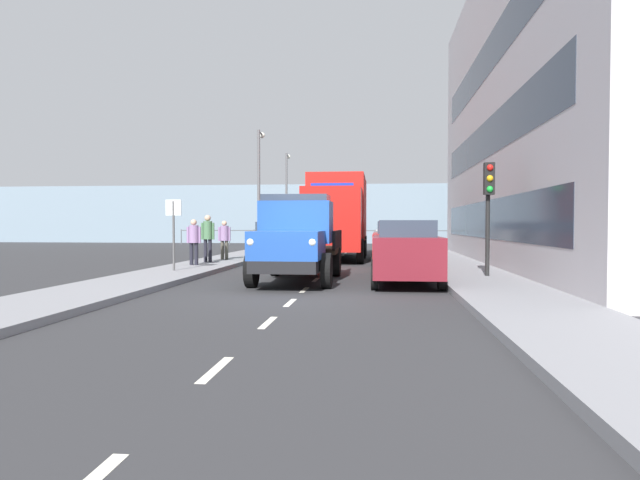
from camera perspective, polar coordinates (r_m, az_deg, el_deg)
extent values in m
plane|color=#2D2D30|center=(22.12, 1.42, -2.53)|extent=(80.00, 80.00, 0.00)
cube|color=gray|center=(22.22, 13.48, -2.36)|extent=(2.34, 41.88, 0.15)
cube|color=gray|center=(22.96, -10.25, -2.22)|extent=(2.34, 41.88, 0.15)
cube|color=silver|center=(6.31, -10.90, -13.20)|extent=(0.12, 1.10, 0.01)
cube|color=silver|center=(9.06, -5.49, -8.62)|extent=(0.12, 1.10, 0.01)
cube|color=silver|center=(11.26, -3.16, -6.59)|extent=(0.12, 1.10, 0.01)
cube|color=silver|center=(13.42, -1.64, -5.25)|extent=(0.12, 1.10, 0.01)
cube|color=silver|center=(15.82, -0.45, -4.19)|extent=(0.12, 1.10, 0.01)
cube|color=silver|center=(18.31, 0.44, -3.40)|extent=(0.12, 1.10, 0.01)
cube|color=silver|center=(20.74, 1.11, -2.80)|extent=(0.12, 1.10, 0.01)
cube|color=silver|center=(23.58, 1.71, -2.26)|extent=(0.12, 1.10, 0.01)
cube|color=silver|center=(25.78, 2.08, -1.92)|extent=(0.12, 1.10, 0.01)
cube|color=silver|center=(28.07, 2.41, -1.63)|extent=(0.12, 1.10, 0.01)
cube|color=silver|center=(30.56, 2.71, -1.36)|extent=(0.12, 1.10, 0.01)
cube|color=silver|center=(33.47, 3.00, -1.10)|extent=(0.12, 1.10, 0.01)
cube|color=silver|center=(36.13, 3.23, -0.90)|extent=(0.12, 1.10, 0.01)
cube|color=silver|center=(38.88, 3.43, -0.71)|extent=(0.12, 1.10, 0.01)
cube|color=#B7B2B7|center=(22.93, 26.97, 12.50)|extent=(7.87, 22.06, 12.00)
cube|color=#2D3847|center=(21.44, 17.02, 2.08)|extent=(0.08, 18.75, 1.40)
cube|color=#2D3847|center=(21.67, 17.08, 10.03)|extent=(0.08, 18.75, 1.40)
cube|color=#2D3847|center=(22.31, 17.15, 17.68)|extent=(0.08, 18.75, 1.40)
cube|color=gray|center=(45.96, 3.85, 2.76)|extent=(80.00, 0.80, 5.00)
cylinder|color=#4C5156|center=(44.06, 22.16, 0.22)|extent=(0.08, 0.08, 1.20)
cylinder|color=#4C5156|center=(43.55, 19.63, 0.23)|extent=(0.08, 0.08, 1.20)
cylinder|color=#4C5156|center=(43.12, 17.05, 0.24)|extent=(0.08, 0.08, 1.20)
cylinder|color=#4C5156|center=(42.79, 14.42, 0.25)|extent=(0.08, 0.08, 1.20)
cylinder|color=#4C5156|center=(42.54, 11.75, 0.26)|extent=(0.08, 0.08, 1.20)
cylinder|color=#4C5156|center=(42.39, 9.06, 0.27)|extent=(0.08, 0.08, 1.20)
cylinder|color=#4C5156|center=(42.33, 6.36, 0.28)|extent=(0.08, 0.08, 1.20)
cylinder|color=#4C5156|center=(42.37, 3.65, 0.29)|extent=(0.08, 0.08, 1.20)
cylinder|color=#4C5156|center=(42.50, 0.96, 0.30)|extent=(0.08, 0.08, 1.20)
cylinder|color=#4C5156|center=(42.73, -1.72, 0.30)|extent=(0.08, 0.08, 1.20)
cylinder|color=#4C5156|center=(43.04, -4.35, 0.31)|extent=(0.08, 0.08, 1.20)
cylinder|color=#4C5156|center=(43.45, -6.95, 0.31)|extent=(0.08, 0.08, 1.20)
cylinder|color=#4C5156|center=(43.94, -9.49, 0.32)|extent=(0.08, 0.08, 1.20)
cylinder|color=#4C5156|center=(44.52, -11.97, 0.32)|extent=(0.08, 0.08, 1.20)
cylinder|color=#4C5156|center=(45.18, -14.38, 0.33)|extent=(0.08, 0.08, 1.20)
cube|color=#4C5156|center=(42.36, 3.65, 0.99)|extent=(28.00, 0.08, 0.08)
cube|color=black|center=(15.44, -2.28, -2.12)|extent=(1.64, 5.60, 0.30)
cube|color=#1E479E|center=(13.59, -3.41, -0.53)|extent=(1.72, 1.90, 0.70)
cube|color=silver|center=(12.71, -4.08, -0.82)|extent=(1.16, 0.08, 0.56)
sphere|color=white|center=(12.59, -0.79, -0.24)|extent=(0.20, 0.20, 0.20)
sphere|color=white|center=(12.85, -7.31, -0.22)|extent=(0.20, 0.20, 0.20)
cube|color=#1E479E|center=(15.07, -2.47, 1.88)|extent=(1.93, 1.34, 1.15)
cube|color=#2D3847|center=(15.08, -2.47, 3.68)|extent=(1.78, 1.23, 0.56)
cube|color=#2D2319|center=(16.75, -1.61, -1.04)|extent=(2.10, 2.80, 0.16)
cube|color=black|center=(16.63, 1.83, 0.05)|extent=(0.08, 2.80, 0.56)
cube|color=black|center=(16.90, -5.00, 0.07)|extent=(0.08, 2.80, 0.56)
cylinder|color=black|center=(13.67, 0.71, -3.24)|extent=(0.24, 0.90, 0.90)
cylinder|color=black|center=(13.98, -7.21, -3.15)|extent=(0.24, 0.90, 0.90)
cylinder|color=black|center=(16.87, 1.73, -2.31)|extent=(0.24, 0.90, 0.90)
cylinder|color=black|center=(17.12, -4.73, -2.26)|extent=(0.24, 0.90, 0.90)
cube|color=red|center=(22.19, 1.29, 2.19)|extent=(2.40, 2.21, 2.60)
cube|color=#2D3847|center=(22.20, 1.29, 3.66)|extent=(2.20, 2.04, 0.80)
cube|color=#1933B2|center=(22.24, 1.30, 5.79)|extent=(1.75, 0.20, 0.16)
cube|color=red|center=(26.18, 2.02, 3.31)|extent=(2.50, 5.95, 3.00)
cube|color=black|center=(25.25, 1.87, -0.42)|extent=(2.00, 8.08, 0.36)
cylinder|color=black|center=(22.23, 4.26, -1.17)|extent=(0.28, 1.04, 1.04)
cylinder|color=black|center=(22.42, -1.62, -1.14)|extent=(0.28, 1.04, 1.04)
cylinder|color=black|center=(25.84, 4.52, -0.78)|extent=(0.28, 1.04, 1.04)
cylinder|color=black|center=(26.00, -0.56, -0.75)|extent=(0.28, 1.04, 1.04)
cylinder|color=black|center=(27.96, 4.64, -0.59)|extent=(0.28, 1.04, 1.04)
cylinder|color=black|center=(28.11, -0.06, -0.57)|extent=(0.28, 1.04, 1.04)
cube|color=maroon|center=(14.59, 8.99, -1.57)|extent=(1.71, 3.83, 1.00)
cube|color=#2D3847|center=(14.37, 9.04, 1.21)|extent=(1.40, 2.11, 0.42)
cylinder|color=black|center=(15.79, 5.81, -3.14)|extent=(0.18, 0.60, 0.60)
cylinder|color=black|center=(15.86, 11.70, -3.14)|extent=(0.18, 0.60, 0.60)
cylinder|color=black|center=(13.42, 5.77, -3.98)|extent=(0.18, 0.60, 0.60)
cylinder|color=black|center=(13.51, 12.69, -3.98)|extent=(0.18, 0.60, 0.60)
cube|color=#B21E1E|center=(19.28, 8.28, -0.79)|extent=(1.81, 4.56, 1.00)
cube|color=#2D3847|center=(19.07, 8.31, 1.32)|extent=(1.48, 2.51, 0.42)
cylinder|color=black|center=(20.71, 5.74, -1.99)|extent=(0.18, 0.60, 0.60)
cylinder|color=black|center=(20.77, 10.50, -2.00)|extent=(0.18, 0.60, 0.60)
cylinder|color=black|center=(17.89, 5.69, -2.57)|extent=(0.18, 0.60, 0.60)
cylinder|color=black|center=(17.96, 11.19, -2.58)|extent=(0.18, 0.60, 0.60)
cube|color=slate|center=(24.76, 7.79, -0.24)|extent=(1.82, 4.14, 1.00)
cube|color=#2D3847|center=(24.55, 7.81, 1.40)|extent=(1.49, 2.27, 0.42)
cylinder|color=black|center=(26.05, 5.80, -1.24)|extent=(0.18, 0.60, 0.60)
cylinder|color=black|center=(26.10, 9.60, -1.25)|extent=(0.18, 0.60, 0.60)
cylinder|color=black|center=(23.49, 5.77, -1.56)|extent=(0.18, 0.60, 0.60)
cylinder|color=black|center=(23.55, 9.98, -1.57)|extent=(0.18, 0.60, 0.60)
cube|color=white|center=(30.80, 7.46, 0.13)|extent=(1.68, 4.03, 1.00)
cube|color=#2D3847|center=(30.59, 7.47, 1.45)|extent=(1.38, 2.22, 0.42)
cylinder|color=black|center=(32.06, 5.97, -0.70)|extent=(0.18, 0.60, 0.60)
cylinder|color=black|center=(32.09, 8.82, -0.71)|extent=(0.18, 0.60, 0.60)
cylinder|color=black|center=(29.56, 5.96, -0.90)|extent=(0.18, 0.60, 0.60)
cylinder|color=black|center=(29.60, 9.06, -0.91)|extent=(0.18, 0.60, 0.60)
cube|color=#1E6670|center=(23.60, -4.49, -0.33)|extent=(1.89, 4.10, 1.00)
cube|color=#2D3847|center=(23.78, -4.40, 1.40)|extent=(1.55, 2.25, 0.42)
cylinder|color=black|center=(22.22, -2.81, -1.74)|extent=(0.18, 0.60, 0.60)
cylinder|color=black|center=(22.56, -7.32, -1.70)|extent=(0.18, 0.60, 0.60)
cylinder|color=black|center=(24.73, -1.90, -1.39)|extent=(0.18, 0.60, 0.60)
cylinder|color=black|center=(25.04, -5.97, -1.36)|extent=(0.18, 0.60, 0.60)
cube|color=black|center=(29.01, -2.50, 0.05)|extent=(1.88, 4.45, 1.00)
cube|color=#2D3847|center=(29.19, -2.44, 1.45)|extent=(1.54, 2.45, 0.42)
cylinder|color=black|center=(27.54, -1.09, -1.08)|extent=(0.18, 0.60, 0.60)
cylinder|color=black|center=(27.82, -4.74, -1.06)|extent=(0.18, 0.60, 0.60)
cylinder|color=black|center=(30.27, -0.44, -0.83)|extent=(0.18, 0.60, 0.60)
cylinder|color=black|center=(30.53, -3.77, -0.81)|extent=(0.18, 0.60, 0.60)
cube|color=#B7BABF|center=(34.59, -1.11, 0.31)|extent=(1.82, 4.16, 1.00)
cube|color=#2D3847|center=(34.77, -1.07, 1.49)|extent=(1.49, 2.29, 0.42)
cylinder|color=black|center=(33.22, 0.09, -0.61)|extent=(0.18, 0.60, 0.60)
cylinder|color=black|center=(33.45, -2.85, -0.59)|extent=(0.18, 0.60, 0.60)
cylinder|color=black|center=(35.79, 0.52, -0.44)|extent=(0.18, 0.60, 0.60)
cylinder|color=black|center=(35.99, -2.22, -0.43)|extent=(0.18, 0.60, 0.60)
cylinder|color=black|center=(20.02, -12.88, -1.44)|extent=(0.14, 0.14, 0.80)
cylinder|color=black|center=(20.08, -13.36, -1.43)|extent=(0.14, 0.14, 0.80)
cylinder|color=gray|center=(20.02, -13.13, 0.61)|extent=(0.34, 0.34, 0.63)
cylinder|color=gray|center=(19.95, -12.54, 0.52)|extent=(0.09, 0.09, 0.58)
cylinder|color=gray|center=(20.09, -13.72, 0.52)|extent=(0.09, 0.09, 0.58)
sphere|color=tan|center=(20.02, -13.14, 1.83)|extent=(0.22, 0.22, 0.22)
cylinder|color=black|center=(21.44, -11.48, -1.11)|extent=(0.14, 0.14, 0.89)
cylinder|color=black|center=(21.49, -11.94, -1.10)|extent=(0.14, 0.14, 0.89)
cylinder|color=#47724C|center=(21.44, -11.73, 1.02)|extent=(0.34, 0.34, 0.70)
cylinder|color=#47724C|center=(21.37, -11.16, 0.92)|extent=(0.09, 0.09, 0.65)
cylinder|color=#47724C|center=(21.51, -12.28, 0.92)|extent=(0.09, 0.09, 0.65)
sphere|color=tan|center=(21.44, -11.73, 2.27)|extent=(0.24, 0.24, 0.24)
cylinder|color=#4C473D|center=(22.91, -9.80, -1.05)|extent=(0.14, 0.14, 0.78)
cylinder|color=#4C473D|center=(22.96, -10.23, -1.05)|extent=(0.14, 0.14, 0.78)
cylinder|color=gray|center=(22.91, -10.02, 0.70)|extent=(0.34, 0.34, 0.62)
cylinder|color=gray|center=(22.85, -9.49, 0.63)|extent=(0.09, 0.09, 0.57)
cylinder|color=gray|center=(22.97, -10.55, 0.63)|extent=(0.09, 0.09, 0.57)
sphere|color=tan|center=(22.91, -10.03, 1.75)|extent=(0.21, 0.21, 0.21)
cylinder|color=black|center=(16.13, 17.22, 2.06)|extent=(0.12, 0.12, 3.20)
cube|color=black|center=(16.04, 17.35, 6.17)|extent=(0.28, 0.24, 0.90)
sphere|color=red|center=(15.95, 17.45, 7.28)|extent=(0.18, 0.18, 0.18)
sphere|color=orange|center=(15.92, 17.44, 6.20)|extent=(0.18, 0.18, 0.18)
sphere|color=green|center=(15.90, 17.43, 5.12)|extent=(0.18, 0.18, 0.18)
cylinder|color=#59595B|center=(29.07, -6.46, 5.15)|extent=(0.16, 0.16, 6.47)
cylinder|color=#59595B|center=(29.86, -6.29, 11.11)|extent=(0.10, 0.90, 0.10)
sphere|color=silver|center=(30.29, -6.11, 10.88)|extent=(0.32, 0.32, 0.32)
cylinder|color=#59595B|center=(39.53, -3.55, 4.34)|extent=(0.16, 0.16, 6.63)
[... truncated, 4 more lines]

